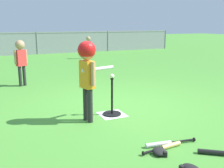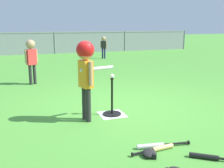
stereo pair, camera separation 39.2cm
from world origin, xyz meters
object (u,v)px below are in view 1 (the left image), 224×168
at_px(batter_child, 87,65).
at_px(fielder_deep_left, 21,57).
at_px(spare_bat_black, 218,153).
at_px(glove_near_bats, 159,151).
at_px(batting_tee, 112,109).
at_px(fielder_deep_center, 88,44).
at_px(spare_bat_silver, 164,143).
at_px(spare_bat_wood, 167,146).
at_px(baseball_on_tee, 112,76).

xyz_separation_m(batter_child, fielder_deep_left, (-0.69, 3.07, -0.18)).
relative_size(batter_child, fielder_deep_left, 1.12).
height_order(spare_bat_black, glove_near_bats, glove_near_bats).
distance_m(batting_tee, fielder_deep_center, 7.69).
relative_size(spare_bat_silver, spare_bat_wood, 1.21).
bearing_deg(baseball_on_tee, fielder_deep_left, 111.62).
xyz_separation_m(batting_tee, spare_bat_silver, (0.11, -1.38, -0.07)).
bearing_deg(fielder_deep_left, spare_bat_black, -70.24).
bearing_deg(spare_bat_silver, spare_bat_wood, -96.71).
relative_size(batter_child, spare_bat_silver, 1.83).
bearing_deg(glove_near_bats, batting_tee, 87.42).
distance_m(baseball_on_tee, spare_bat_black, 2.06).
bearing_deg(spare_bat_black, glove_near_bats, 153.19).
bearing_deg(fielder_deep_left, batting_tee, -68.38).
distance_m(baseball_on_tee, spare_bat_wood, 1.61).
bearing_deg(batter_child, fielder_deep_left, 102.63).
height_order(batting_tee, spare_bat_silver, batting_tee).
relative_size(batting_tee, fielder_deep_center, 0.65).
bearing_deg(batter_child, batting_tee, 14.54).
bearing_deg(fielder_deep_center, spare_bat_silver, -103.37).
distance_m(batting_tee, spare_bat_silver, 1.39).
bearing_deg(batter_child, glove_near_bats, -73.93).
distance_m(baseball_on_tee, batter_child, 0.55).
height_order(batting_tee, spare_bat_wood, batting_tee).
height_order(batting_tee, glove_near_bats, batting_tee).
relative_size(batter_child, fielder_deep_center, 1.30).
xyz_separation_m(fielder_deep_center, spare_bat_silver, (-2.07, -8.73, -0.62)).
relative_size(fielder_deep_center, spare_bat_wood, 1.70).
bearing_deg(spare_bat_black, baseball_on_tee, 106.73).
xyz_separation_m(batter_child, fielder_deep_center, (2.67, 7.47, -0.28)).
distance_m(batter_child, spare_bat_black, 2.22).
height_order(fielder_deep_center, spare_bat_black, fielder_deep_center).
bearing_deg(spare_bat_wood, fielder_deep_center, 76.70).
distance_m(fielder_deep_left, spare_bat_black, 5.17).
bearing_deg(batting_tee, spare_bat_silver, -85.44).
bearing_deg(fielder_deep_center, batting_tee, -106.56).
distance_m(batting_tee, spare_bat_black, 1.95).
relative_size(spare_bat_wood, spare_bat_black, 1.02).
bearing_deg(spare_bat_wood, spare_bat_silver, 83.29).
height_order(spare_bat_silver, spare_bat_wood, same).
bearing_deg(fielder_deep_center, spare_bat_wood, -103.30).
bearing_deg(fielder_deep_left, spare_bat_silver, -73.55).
distance_m(spare_bat_silver, spare_bat_black, 0.66).
bearing_deg(batting_tee, spare_bat_black, -73.27).
height_order(batting_tee, spare_bat_black, batting_tee).
relative_size(fielder_deep_center, spare_bat_silver, 1.41).
xyz_separation_m(fielder_deep_center, glove_near_bats, (-2.25, -8.90, -0.61)).
bearing_deg(spare_bat_black, fielder_deep_left, 109.76).
height_order(spare_bat_silver, glove_near_bats, glove_near_bats).
xyz_separation_m(baseball_on_tee, fielder_deep_center, (2.19, 7.35, -0.04)).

